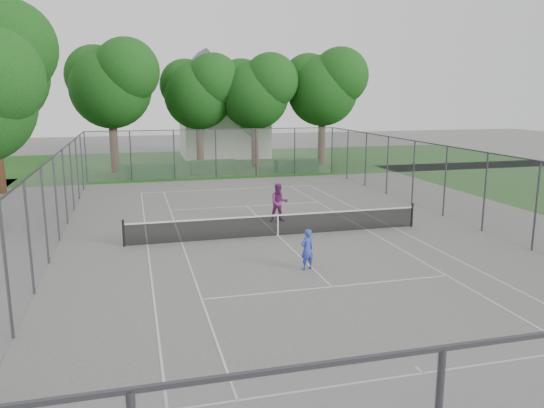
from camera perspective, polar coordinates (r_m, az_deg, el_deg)
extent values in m
plane|color=#625F5D|center=(22.84, 0.64, -3.44)|extent=(120.00, 120.00, 0.00)
cube|color=#1B4915|center=(47.99, -7.66, 4.45)|extent=(60.00, 20.00, 0.00)
cube|color=silver|center=(12.56, 15.90, -17.10)|extent=(10.97, 0.06, 0.01)
cube|color=silver|center=(34.18, -4.66, 1.62)|extent=(10.97, 0.06, 0.01)
cube|color=silver|center=(22.08, -13.26, -4.28)|extent=(0.06, 23.77, 0.01)
cube|color=silver|center=(24.82, 12.95, -2.50)|extent=(0.06, 23.77, 0.01)
cube|color=silver|center=(22.14, -9.71, -4.09)|extent=(0.06, 23.77, 0.01)
cube|color=silver|center=(24.23, 10.08, -2.73)|extent=(0.06, 23.77, 0.01)
cube|color=silver|center=(17.05, 6.44, -8.84)|extent=(8.23, 0.06, 0.01)
cube|color=silver|center=(28.89, -2.73, -0.22)|extent=(8.23, 0.06, 0.01)
cube|color=silver|center=(22.84, 0.64, -3.43)|extent=(0.06, 12.80, 0.01)
cube|color=silver|center=(12.67, 15.54, -16.81)|extent=(0.06, 0.30, 0.01)
cube|color=silver|center=(34.03, -4.62, 1.57)|extent=(0.06, 0.30, 0.01)
cylinder|color=black|center=(21.94, -15.67, -3.04)|extent=(0.10, 0.10, 1.10)
cylinder|color=black|center=(25.13, 14.83, -1.15)|extent=(0.10, 0.10, 1.10)
cube|color=black|center=(22.73, 0.64, -2.35)|extent=(12.67, 0.01, 0.86)
cube|color=silver|center=(22.62, 0.65, -1.22)|extent=(12.77, 0.03, 0.06)
cube|color=silver|center=(22.73, 0.64, -2.37)|extent=(0.05, 0.02, 0.88)
cylinder|color=#38383D|center=(38.61, -19.41, 4.77)|extent=(0.08, 0.08, 3.50)
cylinder|color=#38383D|center=(41.26, 6.46, 5.76)|extent=(0.08, 0.08, 3.50)
cube|color=slate|center=(38.93, -6.05, 5.41)|extent=(18.00, 0.02, 3.50)
cube|color=slate|center=(21.89, -22.70, -0.32)|extent=(0.02, 34.00, 3.50)
cube|color=slate|center=(26.28, 19.94, 1.76)|extent=(0.02, 34.00, 3.50)
cube|color=#38383D|center=(38.78, -6.10, 7.99)|extent=(18.00, 0.05, 0.05)
cube|color=#38383D|center=(21.62, -23.06, 4.22)|extent=(0.05, 34.00, 0.05)
cube|color=#38383D|center=(26.06, 20.20, 5.55)|extent=(0.05, 34.00, 0.05)
cylinder|color=#3B2115|center=(43.02, -16.63, 6.13)|extent=(0.63, 0.63, 4.32)
sphere|color=#103B10|center=(42.85, -16.98, 11.87)|extent=(6.14, 6.14, 6.14)
sphere|color=#103B10|center=(41.94, -15.40, 13.66)|extent=(4.91, 4.91, 4.91)
sphere|color=#103B10|center=(43.69, -18.46, 12.98)|extent=(4.61, 4.61, 4.61)
cylinder|color=#3B2115|center=(45.05, -7.77, 6.51)|extent=(0.62, 0.62, 3.95)
sphere|color=#103B10|center=(44.88, -7.91, 11.52)|extent=(5.62, 5.62, 5.62)
sphere|color=#103B10|center=(44.21, -6.33, 13.02)|extent=(4.49, 4.49, 4.49)
sphere|color=#103B10|center=(45.47, -9.31, 12.55)|extent=(4.21, 4.21, 4.21)
cylinder|color=#3B2115|center=(44.65, -1.84, 6.57)|extent=(0.62, 0.62, 3.96)
sphere|color=#103B10|center=(44.47, -1.88, 11.65)|extent=(5.63, 5.63, 5.63)
sphere|color=#103B10|center=(43.94, -0.16, 13.12)|extent=(4.51, 4.51, 4.51)
sphere|color=#103B10|center=(44.96, -3.35, 12.71)|extent=(4.22, 4.22, 4.22)
cylinder|color=#3B2115|center=(46.36, 5.36, 6.86)|extent=(0.63, 0.63, 4.20)
sphere|color=#103B10|center=(46.20, 5.46, 12.05)|extent=(5.97, 5.97, 5.97)
sphere|color=#103B10|center=(45.81, 7.33, 13.50)|extent=(4.78, 4.78, 4.78)
sphere|color=#103B10|center=(46.57, 3.91, 13.17)|extent=(4.48, 4.48, 4.48)
sphere|color=#103B10|center=(35.04, -26.52, 14.87)|extent=(5.51, 5.51, 5.51)
cube|color=#164517|center=(39.47, -13.15, 3.44)|extent=(4.08, 1.22, 1.02)
cube|color=#164517|center=(40.74, -6.31, 3.96)|extent=(3.39, 0.97, 1.07)
cube|color=#164517|center=(41.61, 2.64, 4.13)|extent=(3.32, 1.22, 1.00)
cube|color=silver|center=(52.26, -5.18, 8.42)|extent=(8.05, 6.04, 6.04)
cube|color=#56565B|center=(52.18, -5.25, 11.73)|extent=(7.97, 6.24, 7.97)
imported|color=#2F3FB0|center=(18.39, 3.80, -4.89)|extent=(0.61, 0.50, 1.45)
imported|color=#712568|center=(25.22, 0.77, 0.15)|extent=(0.93, 0.75, 1.83)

